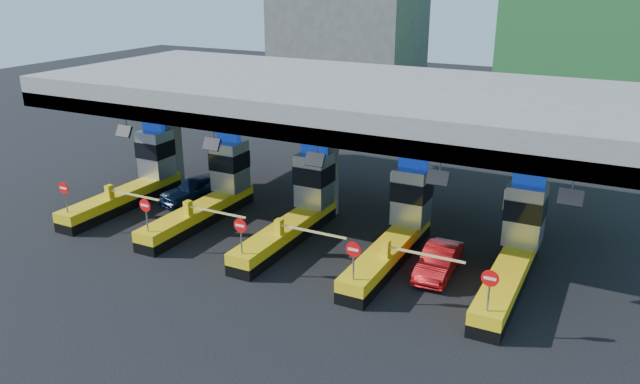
% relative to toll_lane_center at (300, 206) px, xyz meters
% --- Properties ---
extents(ground, '(120.00, 120.00, 0.00)m').
position_rel_toll_lane_center_xyz_m(ground, '(-0.00, -0.28, -1.40)').
color(ground, black).
rests_on(ground, ground).
extents(toll_canopy, '(28.00, 12.09, 7.00)m').
position_rel_toll_lane_center_xyz_m(toll_canopy, '(-0.00, 2.59, 4.74)').
color(toll_canopy, slate).
rests_on(toll_canopy, ground).
extents(toll_lane_far_left, '(4.43, 8.00, 4.16)m').
position_rel_toll_lane_center_xyz_m(toll_lane_far_left, '(-10.00, 0.00, 0.00)').
color(toll_lane_far_left, black).
rests_on(toll_lane_far_left, ground).
extents(toll_lane_left, '(4.43, 8.00, 4.16)m').
position_rel_toll_lane_center_xyz_m(toll_lane_left, '(-5.00, 0.00, 0.00)').
color(toll_lane_left, black).
rests_on(toll_lane_left, ground).
extents(toll_lane_center, '(4.43, 8.00, 4.16)m').
position_rel_toll_lane_center_xyz_m(toll_lane_center, '(0.00, 0.00, 0.00)').
color(toll_lane_center, black).
rests_on(toll_lane_center, ground).
extents(toll_lane_right, '(4.43, 8.00, 4.16)m').
position_rel_toll_lane_center_xyz_m(toll_lane_right, '(5.00, 0.00, 0.00)').
color(toll_lane_right, black).
rests_on(toll_lane_right, ground).
extents(toll_lane_far_right, '(4.43, 8.00, 4.16)m').
position_rel_toll_lane_center_xyz_m(toll_lane_far_right, '(10.00, 0.00, 0.00)').
color(toll_lane_far_right, black).
rests_on(toll_lane_far_right, ground).
extents(bg_building_concrete, '(14.00, 10.00, 18.00)m').
position_rel_toll_lane_center_xyz_m(bg_building_concrete, '(-14.00, 35.72, 7.60)').
color(bg_building_concrete, '#4C4C49').
rests_on(bg_building_concrete, ground).
extents(van, '(3.09, 4.64, 1.47)m').
position_rel_toll_lane_center_xyz_m(van, '(-7.05, 1.31, -0.66)').
color(van, black).
rests_on(van, ground).
extents(red_car, '(1.42, 3.70, 1.21)m').
position_rel_toll_lane_center_xyz_m(red_car, '(7.17, -1.09, -0.79)').
color(red_car, '#A00C0E').
rests_on(red_car, ground).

